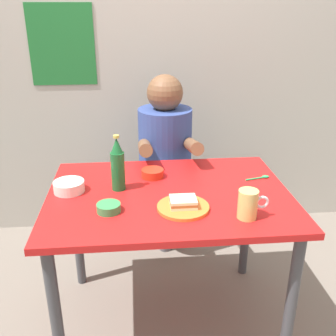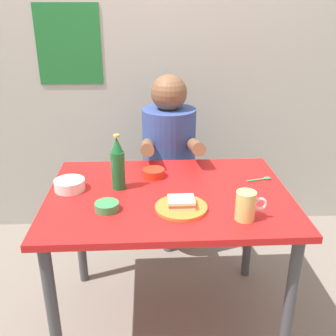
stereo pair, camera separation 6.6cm
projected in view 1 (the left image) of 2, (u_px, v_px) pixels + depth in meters
name	position (u px, v px, depth m)	size (l,w,h in m)	color
ground_plane	(169.00, 317.00, 2.06)	(6.00, 6.00, 0.00)	slate
wall_back	(154.00, 43.00, 2.52)	(4.40, 0.09, 2.60)	#ADA89E
dining_table	(169.00, 210.00, 1.81)	(1.10, 0.80, 0.74)	red
stool	(165.00, 203.00, 2.51)	(0.34, 0.34, 0.45)	#4C4C51
person_seated	(165.00, 143.00, 2.34)	(0.33, 0.56, 0.72)	#33478C
plate_orange	(183.00, 207.00, 1.63)	(0.22, 0.22, 0.01)	orange
sandwich	(183.00, 202.00, 1.62)	(0.11, 0.09, 0.04)	beige
beer_mug	(248.00, 204.00, 1.54)	(0.13, 0.08, 0.12)	#D1BC66
beer_bottle	(118.00, 165.00, 1.76)	(0.06, 0.06, 0.26)	#19602D
dip_bowl_green	(109.00, 207.00, 1.60)	(0.10, 0.10, 0.03)	#388C4C
sauce_bowl_chili	(153.00, 173.00, 1.93)	(0.11, 0.11, 0.04)	red
rice_bowl_white	(69.00, 186.00, 1.77)	(0.14, 0.14, 0.05)	silver
spoon	(262.00, 177.00, 1.92)	(0.13, 0.04, 0.01)	#26A559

